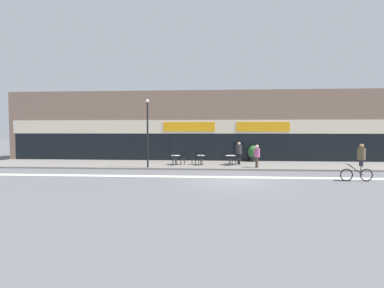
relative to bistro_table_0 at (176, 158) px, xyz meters
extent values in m
plane|color=#5B5B60|center=(4.02, -6.82, -0.64)|extent=(120.00, 120.00, 0.00)
cube|color=slate|center=(4.02, 0.43, -0.58)|extent=(40.00, 5.50, 0.12)
cube|color=#7F6656|center=(4.02, 5.18, 2.54)|extent=(40.00, 4.00, 6.35)
cube|color=black|center=(4.02, 3.21, 0.68)|extent=(38.80, 0.10, 2.40)
cube|color=beige|center=(4.02, 3.23, 2.48)|extent=(39.20, 0.14, 1.20)
cube|color=orange|center=(0.79, 3.16, 2.48)|extent=(4.58, 0.08, 0.84)
cube|color=orange|center=(7.24, 3.16, 2.48)|extent=(4.58, 0.08, 0.84)
cube|color=silver|center=(4.02, -5.28, -0.63)|extent=(36.00, 0.70, 0.01)
cylinder|color=black|center=(0.00, 0.00, -0.51)|extent=(0.38, 0.38, 0.02)
cylinder|color=black|center=(0.00, 0.00, -0.17)|extent=(0.07, 0.07, 0.70)
cylinder|color=silver|center=(0.00, 0.00, 0.19)|extent=(0.69, 0.69, 0.02)
cylinder|color=black|center=(1.98, 0.07, -0.51)|extent=(0.33, 0.33, 0.02)
cylinder|color=black|center=(1.98, 0.07, -0.16)|extent=(0.07, 0.07, 0.71)
cylinder|color=silver|center=(1.98, 0.07, 0.21)|extent=(0.60, 0.60, 0.02)
cylinder|color=black|center=(4.28, 0.08, -0.51)|extent=(0.43, 0.43, 0.02)
cylinder|color=black|center=(4.28, 0.08, -0.16)|extent=(0.07, 0.07, 0.71)
cylinder|color=silver|center=(4.28, 0.08, 0.21)|extent=(0.77, 0.77, 0.02)
cylinder|color=black|center=(0.00, -0.55, -0.08)|extent=(0.42, 0.42, 0.03)
cylinder|color=black|center=(-0.13, -0.40, -0.31)|extent=(0.03, 0.03, 0.42)
cylinder|color=black|center=(0.15, -0.42, -0.31)|extent=(0.03, 0.03, 0.42)
cylinder|color=black|center=(-0.15, -0.68, -0.31)|extent=(0.03, 0.03, 0.42)
cylinder|color=black|center=(0.13, -0.70, -0.31)|extent=(0.03, 0.03, 0.42)
torus|color=black|center=(-0.01, -0.72, 0.18)|extent=(0.05, 0.41, 0.41)
cylinder|color=black|center=(-0.18, -0.71, 0.05)|extent=(0.03, 0.03, 0.23)
cylinder|color=black|center=(0.16, -0.73, 0.05)|extent=(0.03, 0.03, 0.23)
cylinder|color=black|center=(0.55, 0.00, -0.08)|extent=(0.41, 0.41, 0.03)
cylinder|color=black|center=(0.41, -0.14, -0.31)|extent=(0.03, 0.03, 0.42)
cylinder|color=black|center=(0.41, 0.14, -0.31)|extent=(0.03, 0.03, 0.42)
cylinder|color=black|center=(0.69, -0.14, -0.31)|extent=(0.03, 0.03, 0.42)
cylinder|color=black|center=(0.69, 0.14, -0.31)|extent=(0.03, 0.03, 0.42)
torus|color=black|center=(0.72, 0.00, 0.18)|extent=(0.41, 0.03, 0.41)
cylinder|color=black|center=(0.72, -0.17, 0.05)|extent=(0.03, 0.03, 0.23)
cylinder|color=black|center=(0.72, 0.17, 0.05)|extent=(0.03, 0.03, 0.23)
cylinder|color=black|center=(1.98, -0.48, -0.08)|extent=(0.43, 0.43, 0.03)
cylinder|color=black|center=(1.83, -0.35, -0.31)|extent=(0.03, 0.03, 0.42)
cylinder|color=black|center=(2.11, -0.33, -0.31)|extent=(0.03, 0.03, 0.42)
cylinder|color=black|center=(1.85, -0.63, -0.31)|extent=(0.03, 0.03, 0.42)
cylinder|color=black|center=(2.13, -0.61, -0.31)|extent=(0.03, 0.03, 0.42)
torus|color=black|center=(1.99, -0.65, 0.18)|extent=(0.06, 0.41, 0.41)
cylinder|color=black|center=(1.82, -0.67, 0.05)|extent=(0.03, 0.03, 0.23)
cylinder|color=black|center=(2.16, -0.64, 0.05)|extent=(0.03, 0.03, 0.23)
cylinder|color=black|center=(1.43, 0.07, -0.08)|extent=(0.45, 0.45, 0.03)
cylinder|color=black|center=(1.55, 0.22, -0.31)|extent=(0.03, 0.03, 0.42)
cylinder|color=black|center=(1.58, -0.05, -0.31)|extent=(0.03, 0.03, 0.42)
cylinder|color=black|center=(1.27, 0.19, -0.31)|extent=(0.03, 0.03, 0.42)
cylinder|color=black|center=(1.31, -0.09, -0.31)|extent=(0.03, 0.03, 0.42)
torus|color=black|center=(1.26, 0.04, 0.18)|extent=(0.41, 0.08, 0.41)
cylinder|color=black|center=(1.23, 0.21, 0.05)|extent=(0.03, 0.03, 0.23)
cylinder|color=black|center=(1.28, -0.13, 0.05)|extent=(0.03, 0.03, 0.23)
cylinder|color=black|center=(4.28, -0.47, -0.08)|extent=(0.41, 0.41, 0.03)
cylinder|color=black|center=(4.15, -0.33, -0.31)|extent=(0.03, 0.03, 0.42)
cylinder|color=black|center=(4.43, -0.33, -0.31)|extent=(0.03, 0.03, 0.42)
cylinder|color=black|center=(4.14, -0.61, -0.31)|extent=(0.03, 0.03, 0.42)
cylinder|color=black|center=(4.42, -0.61, -0.31)|extent=(0.03, 0.03, 0.42)
torus|color=black|center=(4.28, -0.64, 0.18)|extent=(0.04, 0.41, 0.41)
cylinder|color=black|center=(4.11, -0.64, 0.05)|extent=(0.03, 0.03, 0.23)
cylinder|color=black|center=(4.45, -0.64, 0.05)|extent=(0.03, 0.03, 0.23)
cylinder|color=black|center=(4.83, 0.08, -0.08)|extent=(0.43, 0.43, 0.03)
cylinder|color=black|center=(4.71, -0.07, -0.31)|extent=(0.03, 0.03, 0.42)
cylinder|color=black|center=(4.68, 0.21, -0.31)|extent=(0.03, 0.03, 0.42)
cylinder|color=black|center=(4.99, -0.05, -0.31)|extent=(0.03, 0.03, 0.42)
cylinder|color=black|center=(4.96, 0.23, -0.31)|extent=(0.03, 0.03, 0.42)
torus|color=black|center=(5.00, 0.09, 0.18)|extent=(0.41, 0.06, 0.41)
cylinder|color=black|center=(5.02, -0.08, 0.05)|extent=(0.03, 0.03, 0.23)
cylinder|color=black|center=(4.99, 0.27, 0.05)|extent=(0.03, 0.03, 0.23)
cylinder|color=#232326|center=(6.40, 2.72, -0.31)|extent=(0.59, 0.59, 0.41)
ellipsoid|color=#28662D|center=(6.40, 2.72, 0.29)|extent=(0.94, 0.94, 1.13)
cylinder|color=black|center=(-1.78, -1.98, 1.84)|extent=(0.12, 0.12, 4.72)
sphere|color=beige|center=(-1.78, -1.98, 4.28)|extent=(0.26, 0.26, 0.26)
torus|color=black|center=(10.33, -6.25, -0.29)|extent=(0.70, 0.09, 0.70)
torus|color=black|center=(11.41, -6.20, -0.29)|extent=(0.70, 0.09, 0.70)
cylinder|color=black|center=(10.82, -6.23, 0.01)|extent=(0.84, 0.08, 0.63)
cylinder|color=black|center=(11.11, -6.21, -0.04)|extent=(0.04, 0.04, 0.49)
cylinder|color=black|center=(10.39, -6.25, 0.31)|extent=(0.05, 0.48, 0.03)
cylinder|color=#382D47|center=(11.12, -6.29, 0.38)|extent=(0.15, 0.15, 0.35)
cylinder|color=#382D47|center=(11.11, -6.13, 0.38)|extent=(0.15, 0.15, 0.35)
cylinder|color=brown|center=(11.11, -6.21, 0.88)|extent=(0.43, 0.43, 0.64)
sphere|color=#9E7051|center=(11.11, -6.21, 1.32)|extent=(0.24, 0.24, 0.24)
cylinder|color=black|center=(4.96, 0.75, -0.12)|extent=(0.19, 0.19, 0.80)
cylinder|color=black|center=(5.01, 0.59, -0.12)|extent=(0.19, 0.19, 0.80)
cylinder|color=#2D2D33|center=(4.99, 0.67, 0.63)|extent=(0.56, 0.56, 0.69)
sphere|color=tan|center=(4.99, 0.67, 1.10)|extent=(0.26, 0.26, 0.26)
cylinder|color=#4C3D2D|center=(6.12, -1.56, -0.14)|extent=(0.18, 0.18, 0.75)
cylinder|color=#4C3D2D|center=(6.08, -1.40, -0.14)|extent=(0.18, 0.18, 0.75)
cylinder|color=#A84C7F|center=(6.10, -1.48, 0.56)|extent=(0.51, 0.51, 0.65)
sphere|color=beige|center=(6.10, -1.48, 1.01)|extent=(0.24, 0.24, 0.24)
camera|label=1|loc=(3.02, -23.27, 2.21)|focal=28.00mm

